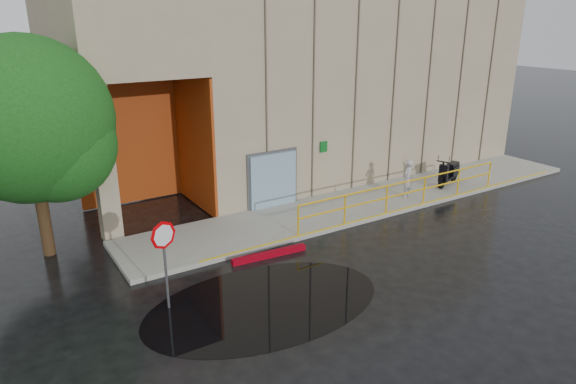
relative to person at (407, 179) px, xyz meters
name	(u,v)px	position (x,y,z in m)	size (l,w,h in m)	color
ground	(374,274)	(-5.11, -3.96, -0.90)	(120.00, 120.00, 0.00)	black
sidewalk	(375,200)	(-1.11, 0.54, -0.82)	(20.00, 3.00, 0.15)	gray
building	(307,75)	(-0.01, 7.03, 3.31)	(20.00, 10.17, 8.00)	gray
guardrail	(406,194)	(-0.86, -0.81, -0.22)	(9.56, 0.06, 1.03)	yellow
person	(407,179)	(0.00, 0.00, 0.00)	(0.55, 0.36, 1.50)	#AAAAAF
scooter	(450,166)	(2.60, 0.20, 0.06)	(1.86, 1.12, 1.40)	black
stop_sign	(164,245)	(-10.61, -2.58, 0.82)	(0.68, 0.25, 2.33)	#5A5A5E
red_curb	(269,254)	(-7.07, -1.46, -0.81)	(2.40, 0.18, 0.18)	maroon
puddle	(265,303)	(-8.49, -3.66, -0.90)	(6.26, 3.85, 0.01)	black
tree_near	(35,126)	(-12.47, 2.20, 3.05)	(4.71, 4.71, 6.49)	black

